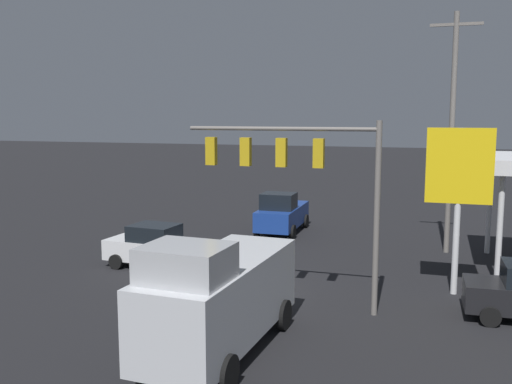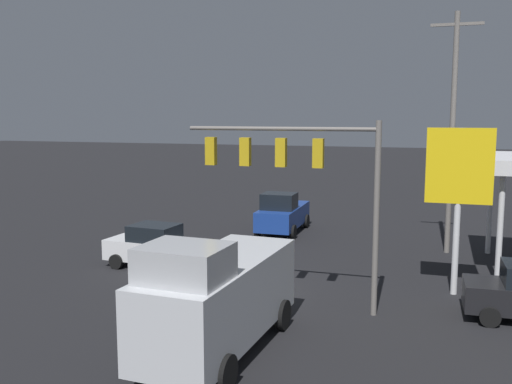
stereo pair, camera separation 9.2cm
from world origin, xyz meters
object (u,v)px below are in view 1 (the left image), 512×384
delivery_truck (219,296)px  pickup_parked (282,214)px  traffic_signal_assembly (297,167)px  price_sign (459,174)px  sedan_far (155,246)px  utility_pole (452,129)px

delivery_truck → pickup_parked: bearing=-167.7°
traffic_signal_assembly → delivery_truck: bearing=76.1°
price_sign → delivery_truck: price_sign is taller
traffic_signal_assembly → sedan_far: bearing=-23.7°
pickup_parked → utility_pole: bearing=76.5°
delivery_truck → sedan_far: 9.92m
pickup_parked → delivery_truck: (-2.67, 16.75, 0.58)m
traffic_signal_assembly → price_sign: size_ratio=1.08×
price_sign → sedan_far: price_sign is taller
traffic_signal_assembly → price_sign: traffic_signal_assembly is taller
delivery_truck → utility_pole: bearing=159.8°
price_sign → delivery_truck: bearing=50.1°
utility_pole → delivery_truck: 16.58m
traffic_signal_assembly → utility_pole: (-5.20, -10.09, 1.11)m
price_sign → pickup_parked: size_ratio=1.21×
price_sign → delivery_truck: (6.53, 7.82, -2.89)m
sedan_far → delivery_truck: bearing=132.7°
utility_pole → price_sign: (-0.19, 6.86, -1.50)m
delivery_truck → sedan_far: size_ratio=1.53×
traffic_signal_assembly → pickup_parked: (3.81, -12.16, -3.87)m
sedan_far → utility_pole: bearing=-146.5°
pickup_parked → delivery_truck: size_ratio=0.75×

